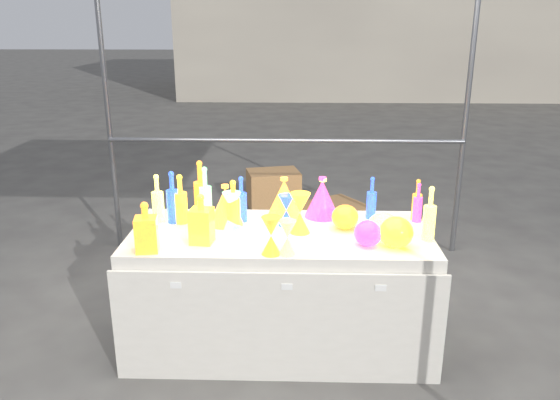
{
  "coord_description": "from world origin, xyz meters",
  "views": [
    {
      "loc": [
        0.09,
        -3.06,
        1.95
      ],
      "look_at": [
        0.0,
        0.0,
        0.95
      ],
      "focal_mm": 35.0,
      "sensor_mm": 36.0,
      "label": 1
    }
  ],
  "objects_px": {
    "decanter_0": "(201,218)",
    "globe_0": "(396,234)",
    "hourglass_0": "(271,236)",
    "cardboard_box_closed": "(273,189)",
    "bottle_0": "(181,199)",
    "display_table": "(280,288)",
    "lampshade_0": "(226,205)"
  },
  "relations": [
    {
      "from": "bottle_0",
      "to": "globe_0",
      "type": "xyz_separation_m",
      "value": [
        1.27,
        -0.35,
        -0.08
      ]
    },
    {
      "from": "cardboard_box_closed",
      "to": "hourglass_0",
      "type": "height_order",
      "value": "hourglass_0"
    },
    {
      "from": "cardboard_box_closed",
      "to": "bottle_0",
      "type": "bearing_deg",
      "value": -113.67
    },
    {
      "from": "display_table",
      "to": "bottle_0",
      "type": "bearing_deg",
      "value": 166.89
    },
    {
      "from": "decanter_0",
      "to": "globe_0",
      "type": "bearing_deg",
      "value": 5.42
    },
    {
      "from": "decanter_0",
      "to": "lampshade_0",
      "type": "height_order",
      "value": "decanter_0"
    },
    {
      "from": "bottle_0",
      "to": "display_table",
      "type": "bearing_deg",
      "value": -13.11
    },
    {
      "from": "cardboard_box_closed",
      "to": "bottle_0",
      "type": "distance_m",
      "value": 2.71
    },
    {
      "from": "bottle_0",
      "to": "decanter_0",
      "type": "relative_size",
      "value": 1.08
    },
    {
      "from": "bottle_0",
      "to": "hourglass_0",
      "type": "xyz_separation_m",
      "value": [
        0.58,
        -0.47,
        -0.05
      ]
    },
    {
      "from": "globe_0",
      "to": "display_table",
      "type": "bearing_deg",
      "value": 162.44
    },
    {
      "from": "cardboard_box_closed",
      "to": "decanter_0",
      "type": "distance_m",
      "value": 2.99
    },
    {
      "from": "bottle_0",
      "to": "globe_0",
      "type": "height_order",
      "value": "bottle_0"
    },
    {
      "from": "bottle_0",
      "to": "hourglass_0",
      "type": "distance_m",
      "value": 0.75
    },
    {
      "from": "cardboard_box_closed",
      "to": "lampshade_0",
      "type": "height_order",
      "value": "lampshade_0"
    },
    {
      "from": "decanter_0",
      "to": "globe_0",
      "type": "height_order",
      "value": "decanter_0"
    },
    {
      "from": "globe_0",
      "to": "decanter_0",
      "type": "bearing_deg",
      "value": 178.21
    },
    {
      "from": "hourglass_0",
      "to": "lampshade_0",
      "type": "relative_size",
      "value": 0.83
    },
    {
      "from": "cardboard_box_closed",
      "to": "lampshade_0",
      "type": "relative_size",
      "value": 2.16
    },
    {
      "from": "hourglass_0",
      "to": "globe_0",
      "type": "distance_m",
      "value": 0.7
    },
    {
      "from": "cardboard_box_closed",
      "to": "decanter_0",
      "type": "height_order",
      "value": "decanter_0"
    },
    {
      "from": "decanter_0",
      "to": "lampshade_0",
      "type": "distance_m",
      "value": 0.32
    },
    {
      "from": "globe_0",
      "to": "lampshade_0",
      "type": "bearing_deg",
      "value": 161.2
    },
    {
      "from": "display_table",
      "to": "lampshade_0",
      "type": "distance_m",
      "value": 0.62
    },
    {
      "from": "decanter_0",
      "to": "display_table",
      "type": "bearing_deg",
      "value": 28.62
    },
    {
      "from": "cardboard_box_closed",
      "to": "globe_0",
      "type": "height_order",
      "value": "globe_0"
    },
    {
      "from": "cardboard_box_closed",
      "to": "lampshade_0",
      "type": "distance_m",
      "value": 2.68
    },
    {
      "from": "cardboard_box_closed",
      "to": "decanter_0",
      "type": "xyz_separation_m",
      "value": [
        -0.29,
        -2.89,
        0.69
      ]
    },
    {
      "from": "display_table",
      "to": "bottle_0",
      "type": "relative_size",
      "value": 5.85
    },
    {
      "from": "bottle_0",
      "to": "lampshade_0",
      "type": "relative_size",
      "value": 1.23
    },
    {
      "from": "cardboard_box_closed",
      "to": "lampshade_0",
      "type": "bearing_deg",
      "value": -107.47
    },
    {
      "from": "hourglass_0",
      "to": "cardboard_box_closed",
      "type": "bearing_deg",
      "value": 92.16
    }
  ]
}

